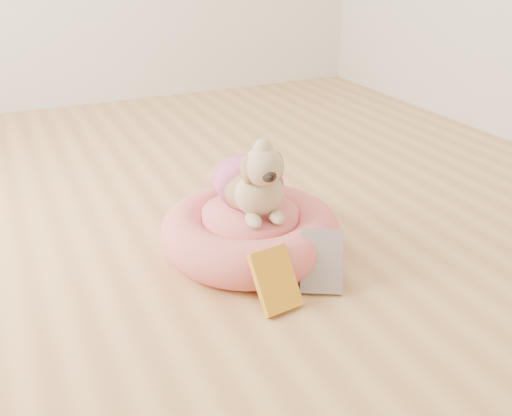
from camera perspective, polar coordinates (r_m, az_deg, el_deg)
name	(u,v)px	position (r m, az deg, el deg)	size (l,w,h in m)	color
floor	(216,238)	(2.28, -4.05, -3.00)	(4.50, 4.50, 0.00)	tan
pet_bed	(250,232)	(2.14, -0.57, -2.39)	(0.67, 0.67, 0.17)	#DE6257
dog	(252,169)	(2.05, -0.45, 3.91)	(0.29, 0.42, 0.31)	brown
book_yellow	(275,280)	(1.83, 1.95, -7.21)	(0.14, 0.03, 0.21)	yellow
book_white	(322,261)	(1.94, 6.58, -5.31)	(0.14, 0.02, 0.22)	white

